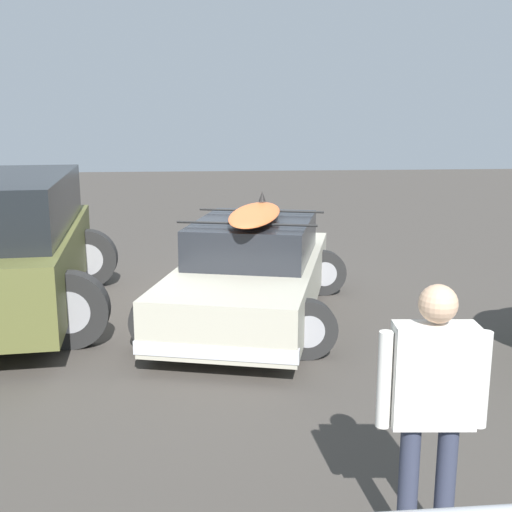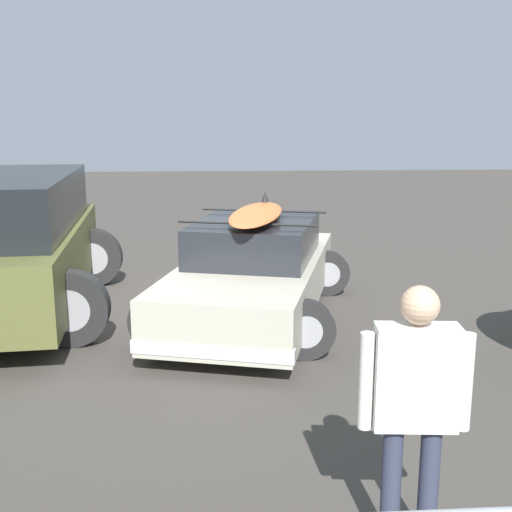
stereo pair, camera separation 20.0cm
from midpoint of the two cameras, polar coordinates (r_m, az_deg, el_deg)
name	(u,v)px [view 2 (the right image)]	position (r m, az deg, el deg)	size (l,w,h in m)	color
ground_plane	(196,308)	(8.79, -4.71, -4.67)	(44.00, 44.00, 0.02)	#423D38
sedan_car	(254,272)	(8.21, 0.49, -1.39)	(2.92, 4.44, 1.54)	#B7B29E
suv_car	(4,243)	(8.86, -20.88, 1.11)	(3.04, 4.77, 1.83)	brown
person_bystander	(415,398)	(3.87, 15.40, -12.06)	(0.64, 0.23, 1.65)	#33384C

